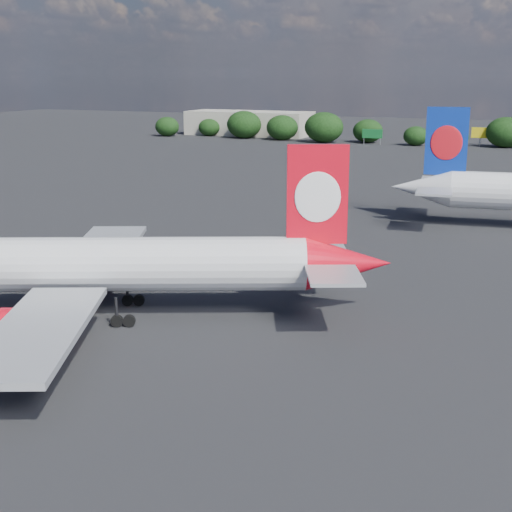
% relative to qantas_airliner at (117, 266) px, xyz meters
% --- Properties ---
extents(ground, '(500.00, 500.00, 0.00)m').
position_rel_qantas_airliner_xyz_m(ground, '(-1.01, 43.40, -4.51)').
color(ground, black).
rests_on(ground, ground).
extents(qantas_airliner, '(43.07, 41.53, 14.81)m').
position_rel_qantas_airliner_xyz_m(qantas_airliner, '(0.00, 0.00, 0.00)').
color(qantas_airliner, silver).
rests_on(qantas_airliner, ground).
extents(terminal_building, '(42.00, 16.00, 8.00)m').
position_rel_qantas_airliner_xyz_m(terminal_building, '(-66.01, 175.40, -0.51)').
color(terminal_building, '#A49D8D').
rests_on(terminal_building, ground).
extents(highway_sign, '(6.00, 0.30, 4.50)m').
position_rel_qantas_airliner_xyz_m(highway_sign, '(-19.01, 159.40, -1.38)').
color(highway_sign, '#125D27').
rests_on(highway_sign, ground).
extents(billboard_yellow, '(5.00, 0.30, 5.50)m').
position_rel_qantas_airliner_xyz_m(billboard_yellow, '(10.99, 165.40, -0.64)').
color(billboard_yellow, yellow).
rests_on(billboard_yellow, ground).
extents(horizon_treeline, '(202.28, 15.94, 9.18)m').
position_rel_qantas_airliner_xyz_m(horizon_treeline, '(4.96, 162.56, -0.66)').
color(horizon_treeline, black).
rests_on(horizon_treeline, ground).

